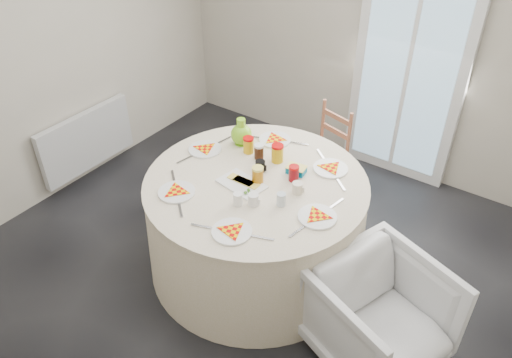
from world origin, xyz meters
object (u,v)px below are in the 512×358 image
Objects in this scene: table at (256,225)px; radiator at (87,141)px; wooden_chair at (322,147)px; green_pitcher at (241,134)px; armchair at (380,311)px.

radiator is at bearing 178.14° from table.
table is 1.95× the size of wooden_chair.
green_pitcher is at bearing -96.20° from wooden_chair.
green_pitcher is at bearing 137.92° from table.
wooden_chair is at bearing 83.54° from green_pitcher.
armchair is (1.14, -1.33, -0.08)m from wooden_chair.
armchair is at bearing -33.25° from wooden_chair.
armchair is 3.63× the size of green_pitcher.
wooden_chair is (-0.05, 1.10, 0.09)m from table.
wooden_chair reaches higher than radiator.
wooden_chair is 3.95× the size of green_pitcher.
wooden_chair is at bearing 92.84° from table.
wooden_chair is at bearing 28.44° from radiator.
armchair is (1.08, -0.23, 0.02)m from table.
radiator is 1.98m from table.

